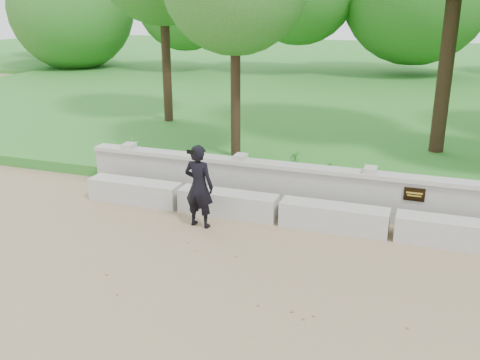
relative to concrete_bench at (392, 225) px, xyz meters
The scene contains 8 objects.
ground 1.91m from the concrete_bench, 90.00° to the right, with size 80.00×80.00×0.00m, color #8C7655.
lawn 12.10m from the concrete_bench, 90.00° to the left, with size 40.00×22.00×0.25m, color #277222.
concrete_bench is the anchor object (origin of this frame).
parapet_wall 0.74m from the concrete_bench, 89.99° to the left, with size 12.50×0.35×0.90m.
man_main 3.40m from the concrete_bench, 168.62° to the right, with size 0.58×0.53×1.51m.
shrub_a 6.02m from the concrete_bench, 166.52° to the left, with size 0.36×0.24×0.68m, color #2D7427.
shrub_b 2.01m from the concrete_bench, 135.18° to the left, with size 0.28×0.23×0.52m, color #2D7427.
shrub_d 3.10m from the concrete_bench, 136.55° to the left, with size 0.29×0.26×0.52m, color #2D7427.
Camera 1 is at (0.38, -6.87, 3.86)m, focal length 40.00 mm.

